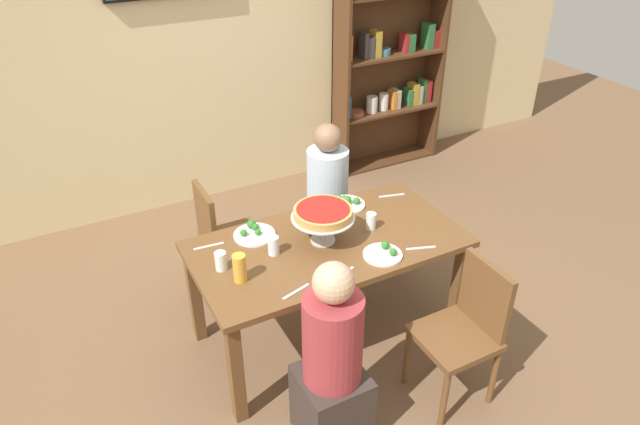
{
  "coord_description": "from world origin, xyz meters",
  "views": [
    {
      "loc": [
        -1.36,
        -2.49,
        2.69
      ],
      "look_at": [
        0.0,
        0.1,
        0.89
      ],
      "focal_mm": 32.3,
      "sensor_mm": 36.0,
      "label": 1
    }
  ],
  "objects": [
    {
      "name": "ground_plane",
      "position": [
        0.0,
        0.0,
        0.0
      ],
      "size": [
        12.0,
        12.0,
        0.0
      ],
      "primitive_type": "plane",
      "color": "brown"
    },
    {
      "name": "rear_partition",
      "position": [
        0.0,
        2.2,
        1.4
      ],
      "size": [
        8.0,
        0.12,
        2.8
      ],
      "primitive_type": "cube",
      "color": "beige",
      "rests_on": "ground_plane"
    },
    {
      "name": "dining_table",
      "position": [
        0.0,
        0.0,
        0.65
      ],
      "size": [
        1.62,
        0.85,
        0.74
      ],
      "color": "brown",
      "rests_on": "ground_plane"
    },
    {
      "name": "bookshelf",
      "position": [
        1.75,
        2.02,
        1.12
      ],
      "size": [
        1.1,
        0.3,
        2.21
      ],
      "color": "#4C2D19",
      "rests_on": "ground_plane"
    },
    {
      "name": "diner_far_right",
      "position": [
        0.39,
        0.72,
        0.49
      ],
      "size": [
        0.34,
        0.34,
        1.15
      ],
      "rotation": [
        0.0,
        0.0,
        -1.57
      ],
      "color": "#382D28",
      "rests_on": "ground_plane"
    },
    {
      "name": "diner_near_left",
      "position": [
        -0.35,
        -0.7,
        0.49
      ],
      "size": [
        0.34,
        0.34,
        1.15
      ],
      "rotation": [
        0.0,
        0.0,
        1.57
      ],
      "color": "#382D28",
      "rests_on": "ground_plane"
    },
    {
      "name": "chair_far_left",
      "position": [
        -0.42,
        0.72,
        0.49
      ],
      "size": [
        0.4,
        0.4,
        0.87
      ],
      "rotation": [
        0.0,
        0.0,
        -1.57
      ],
      "color": "brown",
      "rests_on": "ground_plane"
    },
    {
      "name": "chair_near_right",
      "position": [
        0.46,
        -0.76,
        0.49
      ],
      "size": [
        0.4,
        0.4,
        0.87
      ],
      "rotation": [
        0.0,
        0.0,
        1.57
      ],
      "color": "brown",
      "rests_on": "ground_plane"
    },
    {
      "name": "deep_dish_pizza_stand",
      "position": [
        -0.02,
        0.02,
        0.93
      ],
      "size": [
        0.38,
        0.38,
        0.23
      ],
      "color": "silver",
      "rests_on": "dining_table"
    },
    {
      "name": "salad_plate_near_diner",
      "position": [
        0.31,
        0.31,
        0.76
      ],
      "size": [
        0.24,
        0.24,
        0.07
      ],
      "color": "white",
      "rests_on": "dining_table"
    },
    {
      "name": "salad_plate_far_diner",
      "position": [
        -0.36,
        0.27,
        0.76
      ],
      "size": [
        0.25,
        0.25,
        0.07
      ],
      "color": "white",
      "rests_on": "dining_table"
    },
    {
      "name": "salad_plate_spare",
      "position": [
        0.22,
        -0.27,
        0.75
      ],
      "size": [
        0.23,
        0.23,
        0.06
      ],
      "color": "white",
      "rests_on": "dining_table"
    },
    {
      "name": "beer_glass_amber_tall",
      "position": [
        -0.6,
        -0.1,
        0.82
      ],
      "size": [
        0.07,
        0.07,
        0.17
      ],
      "primitive_type": "cylinder",
      "color": "gold",
      "rests_on": "dining_table"
    },
    {
      "name": "water_glass_clear_near",
      "position": [
        -0.65,
        0.04,
        0.8
      ],
      "size": [
        0.07,
        0.07,
        0.11
      ],
      "primitive_type": "cylinder",
      "color": "white",
      "rests_on": "dining_table"
    },
    {
      "name": "water_glass_clear_far",
      "position": [
        0.3,
        -0.0,
        0.79
      ],
      "size": [
        0.06,
        0.06,
        0.11
      ],
      "primitive_type": "cylinder",
      "color": "white",
      "rests_on": "dining_table"
    },
    {
      "name": "water_glass_clear_spare",
      "position": [
        -0.34,
        0.04,
        0.8
      ],
      "size": [
        0.07,
        0.07,
        0.11
      ],
      "primitive_type": "cylinder",
      "color": "white",
      "rests_on": "dining_table"
    },
    {
      "name": "cutlery_fork_near",
      "position": [
        -0.37,
        -0.33,
        0.74
      ],
      "size": [
        0.18,
        0.06,
        0.0
      ],
      "primitive_type": "cube",
      "rotation": [
        0.0,
        0.0,
        0.28
      ],
      "color": "silver",
      "rests_on": "dining_table"
    },
    {
      "name": "cutlery_knife_near",
      "position": [
        0.45,
        -0.32,
        0.74
      ],
      "size": [
        0.18,
        0.07,
        0.0
      ],
      "primitive_type": "cube",
      "rotation": [
        0.0,
        0.0,
        -0.33
      ],
      "color": "silver",
      "rests_on": "dining_table"
    },
    {
      "name": "cutlery_fork_far",
      "position": [
        0.65,
        0.28,
        0.74
      ],
      "size": [
        0.18,
        0.06,
        0.0
      ],
      "primitive_type": "cube",
      "rotation": [
        0.0,
        0.0,
        2.89
      ],
      "color": "silver",
      "rests_on": "dining_table"
    },
    {
      "name": "cutlery_knife_far",
      "position": [
        -0.08,
        -0.32,
        0.74
      ],
      "size": [
        0.18,
        0.06,
        0.0
      ],
      "primitive_type": "cube",
      "rotation": [
        0.0,
        0.0,
        0.28
      ],
      "color": "silver",
      "rests_on": "dining_table"
    },
    {
      "name": "cutlery_spare_fork",
      "position": [
        -0.65,
        0.28,
        0.74
      ],
      "size": [
        0.18,
        0.03,
        0.0
      ],
      "primitive_type": "cube",
      "rotation": [
        0.0,
        0.0,
        3.06
      ],
      "color": "silver",
      "rests_on": "dining_table"
    }
  ]
}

